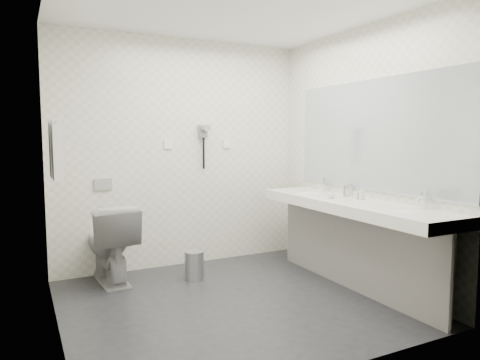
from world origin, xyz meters
TOP-DOWN VIEW (x-y plane):
  - floor at (0.00, 0.00)m, footprint 2.80×2.80m
  - ceiling at (0.00, 0.00)m, footprint 2.80×2.80m
  - wall_back at (0.00, 1.30)m, footprint 2.80×0.00m
  - wall_front at (0.00, -1.30)m, footprint 2.80×0.00m
  - wall_left at (-1.40, 0.00)m, footprint 0.00×2.60m
  - wall_right at (1.40, 0.00)m, footprint 0.00×2.60m
  - vanity_counter at (1.12, -0.20)m, footprint 0.55×2.20m
  - vanity_panel at (1.15, -0.20)m, footprint 0.03×2.15m
  - vanity_post_near at (1.18, -1.24)m, footprint 0.06×0.06m
  - vanity_post_far at (1.18, 0.84)m, footprint 0.06×0.06m
  - mirror at (1.39, -0.20)m, footprint 0.02×2.20m
  - basin_near at (1.12, -0.85)m, footprint 0.40×0.31m
  - basin_far at (1.12, 0.45)m, footprint 0.40×0.31m
  - faucet_near at (1.32, -0.85)m, footprint 0.04×0.04m
  - faucet_far at (1.32, 0.45)m, footprint 0.04×0.04m
  - soap_bottle_a at (1.22, -0.17)m, footprint 0.05×0.05m
  - soap_bottle_b at (1.05, -0.02)m, footprint 0.09×0.09m
  - soap_bottle_c at (1.22, -0.24)m, footprint 0.06×0.06m
  - glass_left at (1.28, 0.04)m, footprint 0.07×0.07m
  - glass_right at (1.34, 0.07)m, footprint 0.06×0.06m
  - toilet at (-0.84, 1.03)m, footprint 0.49×0.80m
  - flush_plate at (-0.85, 1.29)m, footprint 0.18×0.02m
  - pedal_bin at (-0.08, 0.73)m, footprint 0.20×0.20m
  - bin_lid at (-0.08, 0.73)m, footprint 0.20×0.20m
  - towel_rail at (-1.35, 0.55)m, footprint 0.02×0.62m
  - towel_near at (-1.34, 0.41)m, footprint 0.07×0.24m
  - towel_far at (-1.34, 0.69)m, footprint 0.07×0.24m
  - dryer_cradle at (0.25, 1.27)m, footprint 0.10×0.04m
  - dryer_barrel at (0.25, 1.20)m, footprint 0.08×0.14m
  - dryer_cord at (0.25, 1.26)m, footprint 0.02×0.02m
  - switch_plate_a at (-0.15, 1.29)m, footprint 0.09×0.02m
  - switch_plate_b at (0.55, 1.29)m, footprint 0.09×0.02m

SIDE VIEW (x-z plane):
  - floor at x=0.00m, z-range 0.00..0.00m
  - pedal_bin at x=-0.08m, z-range 0.00..0.27m
  - bin_lid at x=-0.08m, z-range 0.27..0.29m
  - vanity_panel at x=1.15m, z-range 0.00..0.75m
  - vanity_post_near at x=1.18m, z-range 0.00..0.75m
  - vanity_post_far at x=1.18m, z-range 0.00..0.75m
  - toilet at x=-0.84m, z-range 0.00..0.78m
  - vanity_counter at x=1.12m, z-range 0.75..0.85m
  - basin_near at x=1.12m, z-range 0.81..0.86m
  - basin_far at x=1.12m, z-range 0.81..0.86m
  - soap_bottle_b at x=1.05m, z-range 0.85..0.93m
  - glass_left at x=1.28m, z-range 0.85..0.95m
  - soap_bottle_a at x=1.22m, z-range 0.85..0.95m
  - glass_right at x=1.34m, z-range 0.85..0.96m
  - soap_bottle_c at x=1.22m, z-range 0.85..0.98m
  - faucet_near at x=1.32m, z-range 0.85..1.00m
  - faucet_far at x=1.32m, z-range 0.85..1.00m
  - flush_plate at x=-0.85m, z-range 0.89..1.01m
  - wall_back at x=0.00m, z-range -0.15..2.65m
  - wall_front at x=0.00m, z-range -0.15..2.65m
  - wall_left at x=-1.40m, z-range -0.05..2.55m
  - wall_right at x=1.40m, z-range -0.05..2.55m
  - dryer_cord at x=0.25m, z-range 1.07..1.43m
  - towel_near at x=-1.34m, z-range 1.09..1.57m
  - towel_far at x=-1.34m, z-range 1.09..1.57m
  - switch_plate_a at x=-0.15m, z-range 1.31..1.40m
  - switch_plate_b at x=0.55m, z-range 1.31..1.40m
  - mirror at x=1.39m, z-range 0.92..1.98m
  - dryer_cradle at x=0.25m, z-range 1.43..1.57m
  - dryer_barrel at x=0.25m, z-range 1.49..1.57m
  - towel_rail at x=-1.35m, z-range 1.54..1.56m
  - ceiling at x=0.00m, z-range 2.50..2.50m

